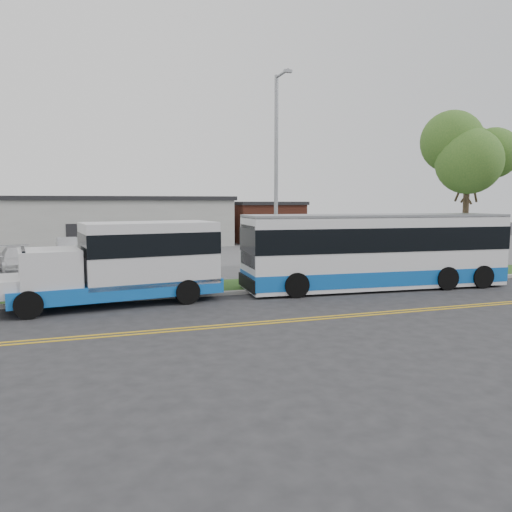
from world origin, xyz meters
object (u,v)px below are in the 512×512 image
object	(u,v)px
parked_car_a	(71,249)
transit_bus	(376,251)
streetlight_near	(277,173)
parked_car_b	(19,260)
shuttle_bus	(129,260)
tree_east	(468,158)

from	to	relation	value
parked_car_a	transit_bus	bearing A→B (deg)	-52.88
streetlight_near	parked_car_b	bearing A→B (deg)	147.23
shuttle_bus	parked_car_a	size ratio (longest dim) A/B	1.82
tree_east	shuttle_bus	xyz separation A→B (m)	(-17.86, -2.30, -4.54)
transit_bus	parked_car_a	size ratio (longest dim) A/B	2.65
shuttle_bus	transit_bus	xyz separation A→B (m)	(10.86, -0.10, 0.03)
tree_east	parked_car_b	world-z (taller)	tree_east
shuttle_bus	parked_car_a	world-z (taller)	shuttle_bus
parked_car_a	streetlight_near	bearing A→B (deg)	-58.32
streetlight_near	tree_east	bearing A→B (deg)	1.42
transit_bus	parked_car_b	world-z (taller)	transit_bus
streetlight_near	transit_bus	world-z (taller)	streetlight_near
shuttle_bus	parked_car_a	bearing A→B (deg)	92.64
parked_car_a	parked_car_b	xyz separation A→B (m)	(-2.47, -4.59, -0.07)
tree_east	parked_car_a	xyz separation A→B (m)	(-20.45, 11.98, -5.35)
transit_bus	parked_car_b	xyz separation A→B (m)	(-15.91, 9.80, -0.90)
shuttle_bus	parked_car_b	distance (m)	10.97
streetlight_near	parked_car_a	world-z (taller)	streetlight_near
transit_bus	parked_car_a	xyz separation A→B (m)	(-13.44, 14.38, -0.83)
shuttle_bus	parked_car_b	xyz separation A→B (m)	(-5.05, 9.69, -0.87)
streetlight_near	parked_car_a	xyz separation A→B (m)	(-9.45, 12.26, -4.37)
transit_bus	parked_car_b	distance (m)	18.71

